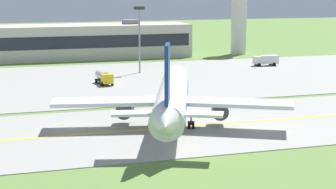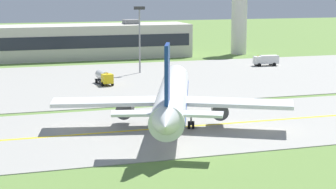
# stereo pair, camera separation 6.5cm
# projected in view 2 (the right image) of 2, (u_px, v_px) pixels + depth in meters

# --- Properties ---
(ground_plane) EXTENTS (500.00, 500.00, 0.00)m
(ground_plane) POSITION_uv_depth(u_px,v_px,m) (223.00, 124.00, 80.72)
(ground_plane) COLOR olive
(taxiway_strip) EXTENTS (240.00, 28.00, 0.10)m
(taxiway_strip) POSITION_uv_depth(u_px,v_px,m) (223.00, 124.00, 80.71)
(taxiway_strip) COLOR #9E9B93
(taxiway_strip) RESTS_ON ground
(apron_pad) EXTENTS (140.00, 52.00, 0.10)m
(apron_pad) POSITION_uv_depth(u_px,v_px,m) (190.00, 77.00, 123.06)
(apron_pad) COLOR #9E9B93
(apron_pad) RESTS_ON ground
(taxiway_centreline) EXTENTS (220.00, 0.60, 0.01)m
(taxiway_centreline) POSITION_uv_depth(u_px,v_px,m) (223.00, 124.00, 80.70)
(taxiway_centreline) COLOR yellow
(taxiway_centreline) RESTS_ON taxiway_strip
(airplane_lead) EXTENTS (31.55, 38.33, 12.70)m
(airplane_lead) POSITION_uv_depth(u_px,v_px,m) (172.00, 97.00, 78.93)
(airplane_lead) COLOR white
(airplane_lead) RESTS_ON ground
(service_truck_baggage) EXTENTS (2.83, 6.18, 2.65)m
(service_truck_baggage) POSITION_uv_depth(u_px,v_px,m) (104.00, 77.00, 113.42)
(service_truck_baggage) COLOR yellow
(service_truck_baggage) RESTS_ON ground
(service_truck_fuel) EXTENTS (6.12, 2.65, 2.60)m
(service_truck_fuel) POSITION_uv_depth(u_px,v_px,m) (266.00, 60.00, 140.40)
(service_truck_fuel) COLOR silver
(service_truck_fuel) RESTS_ON ground
(terminal_building) EXTENTS (51.72, 13.76, 10.15)m
(terminal_building) POSITION_uv_depth(u_px,v_px,m) (94.00, 41.00, 156.69)
(terminal_building) COLOR beige
(terminal_building) RESTS_ON ground
(control_tower) EXTENTS (7.60, 7.60, 23.01)m
(control_tower) POSITION_uv_depth(u_px,v_px,m) (240.00, 4.00, 163.64)
(control_tower) COLOR silver
(control_tower) RESTS_ON ground
(apron_light_mast) EXTENTS (2.40, 0.50, 14.70)m
(apron_light_mast) POSITION_uv_depth(u_px,v_px,m) (140.00, 31.00, 127.53)
(apron_light_mast) COLOR gray
(apron_light_mast) RESTS_ON ground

